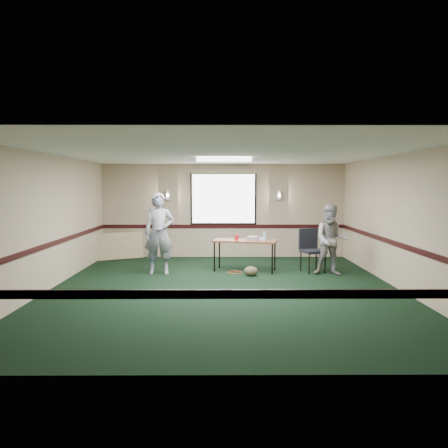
{
  "coord_description": "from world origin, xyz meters",
  "views": [
    {
      "loc": [
        -0.06,
        -8.62,
        2.07
      ],
      "look_at": [
        0.0,
        1.3,
        1.2
      ],
      "focal_mm": 35.0,
      "sensor_mm": 36.0,
      "label": 1
    }
  ],
  "objects_px": {
    "conference_chair": "(311,246)",
    "person_right": "(332,240)",
    "projector": "(253,238)",
    "folding_table": "(245,242)",
    "person_left": "(159,233)"
  },
  "relations": [
    {
      "from": "projector",
      "to": "person_left",
      "type": "xyz_separation_m",
      "value": [
        -2.23,
        -0.26,
        0.15
      ]
    },
    {
      "from": "conference_chair",
      "to": "person_left",
      "type": "relative_size",
      "value": 0.54
    },
    {
      "from": "folding_table",
      "to": "projector",
      "type": "bearing_deg",
      "value": 9.24
    },
    {
      "from": "folding_table",
      "to": "projector",
      "type": "xyz_separation_m",
      "value": [
        0.2,
        -0.02,
        0.1
      ]
    },
    {
      "from": "conference_chair",
      "to": "projector",
      "type": "bearing_deg",
      "value": 163.65
    },
    {
      "from": "conference_chair",
      "to": "folding_table",
      "type": "bearing_deg",
      "value": 162.95
    },
    {
      "from": "person_left",
      "to": "person_right",
      "type": "distance_m",
      "value": 4.02
    },
    {
      "from": "conference_chair",
      "to": "person_right",
      "type": "xyz_separation_m",
      "value": [
        0.38,
        -0.46,
        0.22
      ]
    },
    {
      "from": "person_left",
      "to": "person_right",
      "type": "bearing_deg",
      "value": -5.07
    },
    {
      "from": "projector",
      "to": "conference_chair",
      "type": "bearing_deg",
      "value": 29.4
    },
    {
      "from": "projector",
      "to": "person_right",
      "type": "distance_m",
      "value": 1.84
    },
    {
      "from": "person_left",
      "to": "person_right",
      "type": "xyz_separation_m",
      "value": [
        4.02,
        -0.17,
        -0.14
      ]
    },
    {
      "from": "folding_table",
      "to": "projector",
      "type": "distance_m",
      "value": 0.23
    },
    {
      "from": "folding_table",
      "to": "projector",
      "type": "height_order",
      "value": "projector"
    },
    {
      "from": "person_left",
      "to": "person_right",
      "type": "relative_size",
      "value": 1.17
    }
  ]
}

